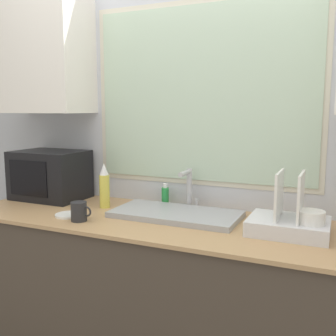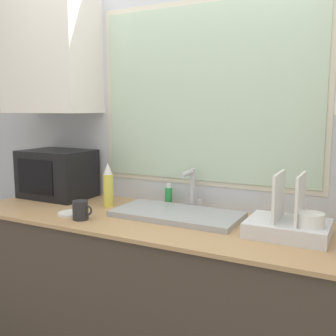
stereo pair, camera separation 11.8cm
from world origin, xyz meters
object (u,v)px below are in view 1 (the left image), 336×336
Objects in this scene: faucet at (189,186)px; soap_bottle at (165,196)px; mug_near_sink at (79,211)px; spray_bottle at (104,186)px; microwave at (50,175)px; dish_rack at (291,222)px.

faucet reaches higher than soap_bottle.
spray_bottle is at bearing 97.08° from mug_near_sink.
mug_near_sink is (-0.43, -0.46, -0.09)m from faucet.
microwave is (-0.92, -0.10, 0.02)m from faucet.
spray_bottle reaches higher than mug_near_sink.
faucet is 0.18m from soap_bottle.
microwave is 0.77m from soap_bottle.
soap_bottle is 0.55m from mug_near_sink.
microwave is 1.69× the size of spray_bottle.
dish_rack is 1.37× the size of spray_bottle.
faucet is 0.49m from spray_bottle.
mug_near_sink is at bearing -82.92° from spray_bottle.
spray_bottle reaches higher than soap_bottle.
mug_near_sink is at bearing -133.17° from faucet.
microwave is at bearing 172.24° from spray_bottle.
faucet reaches higher than mug_near_sink.
microwave is at bearing 174.89° from dish_rack.
spray_bottle is 0.31m from mug_near_sink.
microwave reaches higher than dish_rack.
mug_near_sink is (0.04, -0.29, -0.08)m from spray_bottle.
dish_rack is at bearing -21.74° from faucet.
microwave is at bearing -173.67° from faucet.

